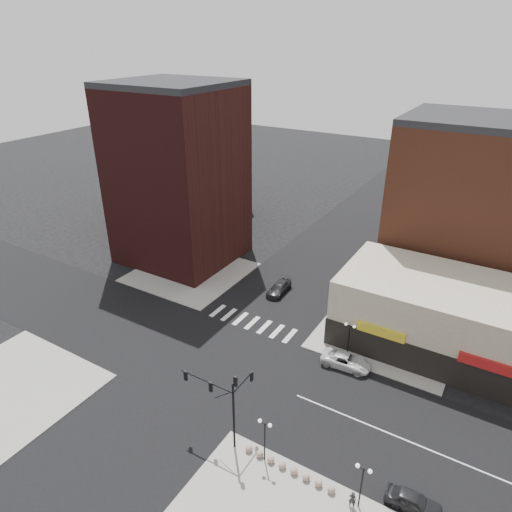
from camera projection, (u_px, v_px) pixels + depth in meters
The scene contains 19 objects.
ground at pixel (213, 361), 48.62m from camera, with size 240.00×240.00×0.00m, color black.
road_ew at pixel (213, 361), 48.61m from camera, with size 200.00×14.00×0.02m, color black.
road_ns at pixel (213, 361), 48.61m from camera, with size 14.00×200.00×0.02m, color black.
sidewalk_nw at pixel (191, 272), 66.44m from camera, with size 15.00×15.00×0.12m, color gray.
sidewalk_ne at pixel (387, 333), 53.03m from camera, with size 15.00×15.00×0.12m, color gray.
sidewalk_sw at pixel (3, 393), 44.16m from camera, with size 15.00×15.00×0.12m, color gray.
building_nw at pixel (178, 178), 66.10m from camera, with size 16.00×15.00×25.00m, color #381211.
building_nw_low at pixel (180, 181), 86.90m from camera, with size 20.00×18.00×12.00m, color #381211.
building_ne_midrise at pixel (468, 213), 57.64m from camera, with size 18.00×15.00×22.00m, color brown.
building_ne_row at pixel (452, 324), 48.97m from camera, with size 24.20×12.20×8.00m.
traffic_signal at pixel (226, 396), 37.06m from camera, with size 5.59×3.09×7.77m.
street_lamp_se_a at pixel (265, 431), 35.93m from camera, with size 1.22×0.32×4.16m.
street_lamp_se_b at pixel (363, 477), 32.22m from camera, with size 1.22×0.32×4.16m.
street_lamp_ne at pixel (349, 332), 47.76m from camera, with size 1.22×0.32×4.16m.
bollard_row at pixel (288, 468), 36.19m from camera, with size 7.95×0.60×0.60m.
white_suv at pixel (346, 361), 47.53m from camera, with size 2.39×5.19×1.44m, color silver.
dark_sedan_east at pixel (414, 502), 33.31m from camera, with size 1.64×4.09×1.39m, color black.
dark_sedan_north at pixel (279, 288), 61.02m from camera, with size 1.97×4.85×1.41m, color black.
pedestrian at pixel (352, 499), 33.26m from camera, with size 0.56×0.36×1.52m, color #262429.
Camera 1 is at (23.88, -30.74, 31.54)m, focal length 32.00 mm.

